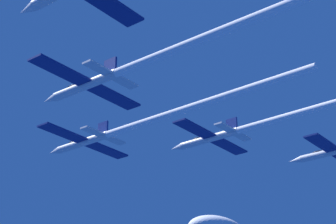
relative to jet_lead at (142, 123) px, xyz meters
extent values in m
cylinder|color=silver|center=(0.00, 11.65, -0.03)|extent=(1.13, 10.29, 1.13)
cone|color=silver|center=(0.00, 17.93, -0.03)|extent=(1.11, 2.26, 1.11)
ellipsoid|color=black|center=(0.00, 13.92, 0.45)|extent=(0.79, 2.06, 0.57)
cube|color=navy|center=(-4.48, 11.14, -0.03)|extent=(7.82, 2.26, 0.25)
cube|color=navy|center=(4.48, 11.14, -0.03)|extent=(7.82, 2.26, 0.25)
cube|color=navy|center=(0.00, 7.54, 1.36)|extent=(0.30, 1.85, 1.65)
cube|color=silver|center=(-2.33, 7.33, -0.03)|extent=(3.52, 1.36, 0.25)
cube|color=silver|center=(2.33, 7.33, -0.03)|extent=(3.52, 1.36, 0.25)
cylinder|color=white|center=(0.00, -9.92, -0.03)|extent=(1.02, 32.85, 1.02)
cylinder|color=silver|center=(-13.40, -2.48, -0.24)|extent=(1.13, 10.29, 1.13)
cone|color=silver|center=(-13.40, 3.79, -0.24)|extent=(1.11, 2.26, 1.11)
ellipsoid|color=black|center=(-13.40, -0.22, 0.24)|extent=(0.79, 2.06, 0.57)
cube|color=navy|center=(-17.88, -3.00, -0.24)|extent=(7.82, 2.26, 0.25)
cube|color=navy|center=(-8.93, -3.00, -0.24)|extent=(7.82, 2.26, 0.25)
cube|color=navy|center=(-13.40, -6.60, 1.15)|extent=(0.30, 1.85, 1.65)
cube|color=silver|center=(-15.73, -6.81, -0.24)|extent=(3.52, 1.36, 0.25)
cube|color=silver|center=(-11.08, -6.81, -0.24)|extent=(3.52, 1.36, 0.25)
cylinder|color=white|center=(-13.40, -23.51, -0.24)|extent=(1.02, 31.75, 1.02)
cylinder|color=silver|center=(12.82, -2.54, 1.12)|extent=(1.13, 10.29, 1.13)
cone|color=silver|center=(12.82, 3.74, 1.12)|extent=(1.11, 2.26, 1.11)
ellipsoid|color=black|center=(12.82, -0.27, 1.60)|extent=(0.79, 2.06, 0.57)
cube|color=navy|center=(8.35, -3.05, 1.12)|extent=(7.82, 2.26, 0.25)
cube|color=navy|center=(17.30, -3.05, 1.12)|extent=(7.82, 2.26, 0.25)
cube|color=navy|center=(12.82, -6.65, 2.51)|extent=(0.30, 1.85, 1.65)
cube|color=silver|center=(10.50, -6.86, 1.12)|extent=(3.52, 1.36, 0.25)
cube|color=silver|center=(15.15, -6.86, 1.12)|extent=(3.52, 1.36, 0.25)
cone|color=silver|center=(-27.87, -9.13, 0.22)|extent=(1.11, 2.26, 1.11)
cube|color=navy|center=(-23.40, -15.93, 0.22)|extent=(7.82, 2.26, 0.25)
cylinder|color=silver|center=(26.51, -16.06, -0.18)|extent=(1.13, 10.29, 1.13)
cone|color=silver|center=(26.51, -9.78, -0.18)|extent=(1.11, 2.26, 1.11)
ellipsoid|color=black|center=(26.51, -13.79, 0.30)|extent=(0.79, 2.06, 0.57)
cube|color=navy|center=(22.04, -16.57, -0.18)|extent=(7.82, 2.26, 0.25)
camera|label=1|loc=(-58.56, -51.04, -33.60)|focal=65.10mm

